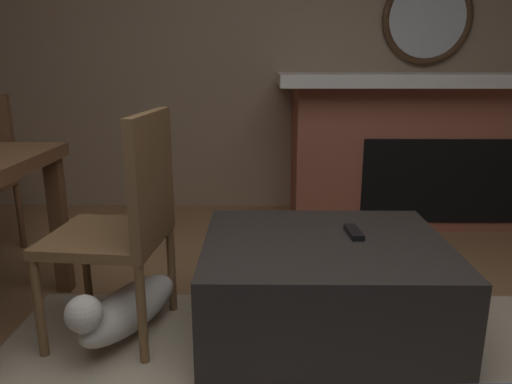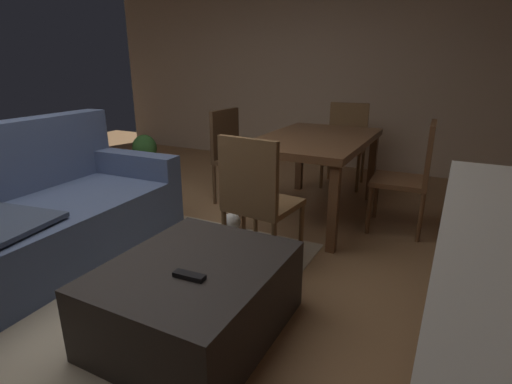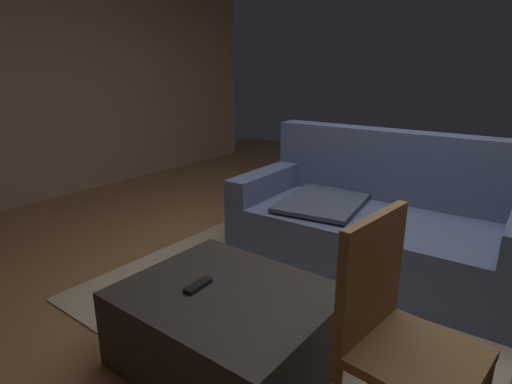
{
  "view_description": "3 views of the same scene",
  "coord_description": "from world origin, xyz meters",
  "px_view_note": "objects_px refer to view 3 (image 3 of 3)",
  "views": [
    {
      "loc": [
        0.03,
        0.89,
        1.11
      ],
      "look_at": [
        0.05,
        -1.34,
        0.51
      ],
      "focal_mm": 33.89,
      "sensor_mm": 36.0,
      "label": 1
    },
    {
      "loc": [
        -1.69,
        -2.07,
        1.38
      ],
      "look_at": [
        0.41,
        -0.99,
        0.6
      ],
      "focal_mm": 27.8,
      "sensor_mm": 36.0,
      "label": 2
    },
    {
      "loc": [
        0.96,
        -2.3,
        1.45
      ],
      "look_at": [
        0.12,
        -1.2,
        1.03
      ],
      "focal_mm": 29.42,
      "sensor_mm": 36.0,
      "label": 3
    }
  ],
  "objects_px": {
    "tv_remote": "(198,286)",
    "dining_chair_west": "(394,324)",
    "ottoman_coffee_table": "(228,327)",
    "couch": "(377,223)"
  },
  "relations": [
    {
      "from": "ottoman_coffee_table",
      "to": "tv_remote",
      "type": "bearing_deg",
      "value": -153.05
    },
    {
      "from": "dining_chair_west",
      "to": "tv_remote",
      "type": "bearing_deg",
      "value": -173.01
    },
    {
      "from": "tv_remote",
      "to": "dining_chair_west",
      "type": "relative_size",
      "value": 0.17
    },
    {
      "from": "couch",
      "to": "ottoman_coffee_table",
      "type": "relative_size",
      "value": 2.06
    },
    {
      "from": "ottoman_coffee_table",
      "to": "couch",
      "type": "bearing_deg",
      "value": 84.26
    },
    {
      "from": "tv_remote",
      "to": "dining_chair_west",
      "type": "xyz_separation_m",
      "value": [
        0.92,
        0.11,
        0.11
      ]
    },
    {
      "from": "ottoman_coffee_table",
      "to": "tv_remote",
      "type": "relative_size",
      "value": 6.17
    },
    {
      "from": "couch",
      "to": "tv_remote",
      "type": "bearing_deg",
      "value": -100.09
    },
    {
      "from": "couch",
      "to": "dining_chair_west",
      "type": "height_order",
      "value": "couch"
    },
    {
      "from": "dining_chair_west",
      "to": "couch",
      "type": "bearing_deg",
      "value": 113.52
    }
  ]
}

